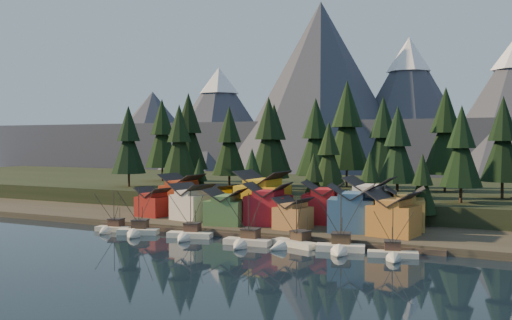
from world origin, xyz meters
The scene contains 45 objects.
ground centered at (0.00, 0.00, 0.00)m, with size 500.00×500.00×0.00m, color black.
shore_strip centered at (0.00, 40.00, 0.75)m, with size 400.00×50.00×1.50m, color #312E24.
hillside centered at (0.00, 90.00, 3.00)m, with size 420.00×100.00×6.00m, color black.
dock centered at (0.00, 16.50, 0.50)m, with size 80.00×4.00×1.00m, color #4D4237.
mountain_ridge centered at (-4.20, 213.59, 26.06)m, with size 560.00×190.00×90.00m.
boat_0 centered at (-32.02, 8.97, 2.05)m, with size 8.41×8.94×10.31m.
boat_1 centered at (-23.93, 8.08, 2.29)m, with size 9.57×10.14×11.52m.
boat_2 centered at (-11.60, 9.58, 2.05)m, with size 10.22×10.73×11.01m.
boat_3 centered at (3.07, 7.68, 2.17)m, with size 9.85×10.58×11.34m.
boat_4 centered at (11.67, 10.23, 2.05)m, with size 10.34×10.76×11.04m.
boat_5 centered at (21.74, 9.92, 2.41)m, with size 9.74×10.37×12.01m.
boat_6 centered at (31.76, 8.91, 1.82)m, with size 9.43×9.87×9.88m.
house_front_0 centered at (-32.80, 25.74, 5.30)m, with size 7.89×7.54×7.23m.
house_front_1 centered at (-20.61, 24.99, 6.07)m, with size 9.96×9.70×8.70m.
house_front_2 centered at (-9.41, 21.93, 5.78)m, with size 9.64×9.70×8.14m.
house_front_3 centered at (-0.70, 26.09, 6.50)m, with size 10.36×9.97×9.51m.
house_front_4 centered at (6.88, 22.58, 5.08)m, with size 7.67×8.12×6.82m.
house_front_5 centered at (19.23, 25.05, 6.68)m, with size 11.05×10.40×9.87m.
house_front_6 centered at (28.42, 23.69, 6.18)m, with size 9.95×9.53×8.90m.
house_back_0 centered at (-29.92, 34.48, 6.90)m, with size 9.61×9.24×10.29m.
house_back_1 centered at (-18.20, 33.03, 5.67)m, with size 8.63×8.70×7.94m.
house_back_2 centered at (-5.21, 32.37, 7.70)m, with size 11.24×10.34×11.81m.
house_back_3 centered at (10.11, 33.62, 6.59)m, with size 11.03×10.21×9.70m.
house_back_4 centered at (20.88, 33.09, 7.30)m, with size 10.42×10.03×11.04m.
house_back_5 centered at (28.73, 32.36, 6.33)m, with size 9.77×9.85×9.21m.
tree_hill_0 centered at (-62.00, 52.00, 20.05)m, with size 11.04×11.04×25.71m.
tree_hill_1 centered at (-50.00, 68.00, 22.66)m, with size 13.08×13.08×30.47m.
tree_hill_2 centered at (-40.00, 48.00, 19.80)m, with size 10.84×10.84×25.25m.
tree_hill_3 centered at (-30.00, 60.00, 19.71)m, with size 10.76×10.76×25.08m.
tree_hill_4 centered at (-22.00, 75.00, 20.46)m, with size 11.35×11.35×26.45m.
tree_hill_5 centered at (-12.00, 50.00, 20.55)m, with size 11.43×11.43×26.62m.
tree_hill_6 centered at (-4.00, 65.00, 20.82)m, with size 11.64×11.64×27.11m.
tree_hill_7 centered at (6.00, 48.00, 16.69)m, with size 8.40×8.40×19.56m.
tree_hill_8 centered at (14.00, 72.00, 21.00)m, with size 11.78×11.78×27.44m.
tree_hill_9 centered at (22.00, 55.00, 18.87)m, with size 10.11×10.11×23.54m.
tree_hill_10 centered at (30.00, 80.00, 22.45)m, with size 12.91×12.91×30.08m.
tree_hill_11 centered at (38.00, 50.00, 18.57)m, with size 9.88×9.88×23.01m.
tree_hill_12 centered at (46.00, 66.00, 20.18)m, with size 11.13×11.13×25.94m.
tree_hill_15 centered at (0.00, 82.00, 24.35)m, with size 14.40×14.40×33.55m.
tree_hill_16 centered at (-68.00, 78.00, 22.25)m, with size 12.75×12.75×29.71m.
tree_shore_0 centered at (-28.00, 40.00, 9.49)m, with size 6.28×6.28×14.64m.
tree_shore_1 centered at (-12.00, 40.00, 10.91)m, with size 7.40×7.40×17.23m.
tree_shore_2 centered at (5.00, 40.00, 10.30)m, with size 6.92×6.92×16.12m.
tree_shore_3 centered at (19.00, 40.00, 10.66)m, with size 7.20×7.20×16.78m.
tree_shore_4 centered at (31.00, 40.00, 10.39)m, with size 6.99×6.99×16.27m.
Camera 1 is at (54.95, -90.72, 20.74)m, focal length 40.00 mm.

